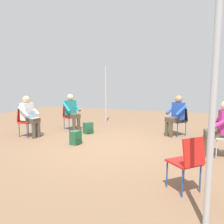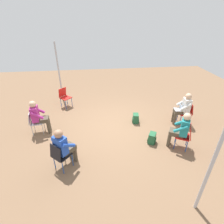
# 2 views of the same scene
# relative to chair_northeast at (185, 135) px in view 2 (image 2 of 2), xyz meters

# --- Properties ---
(ground_plane) EXTENTS (15.19, 15.19, 0.00)m
(ground_plane) POSITION_rel_chair_northeast_xyz_m (-1.41, -1.98, -0.50)
(ground_plane) COLOR brown
(chair_northeast) EXTENTS (0.55, 0.57, 0.85)m
(chair_northeast) POSITION_rel_chair_northeast_xyz_m (0.00, 0.00, 0.00)
(chair_northeast) COLOR red
(chair_northeast) RESTS_ON ground
(chair_north) EXTENTS (0.45, 0.48, 0.85)m
(chair_north) POSITION_rel_chair_northeast_xyz_m (-1.34, 0.73, 0.00)
(chair_north) COLOR red
(chair_north) RESTS_ON ground
(chair_southwest) EXTENTS (0.58, 0.58, 0.85)m
(chair_southwest) POSITION_rel_chair_northeast_xyz_m (-3.29, -3.98, 0.00)
(chair_southwest) COLOR red
(chair_southwest) RESTS_ON ground
(chair_southeast) EXTENTS (0.59, 0.58, 0.85)m
(chair_southeast) POSITION_rel_chair_northeast_xyz_m (0.43, -3.66, 0.00)
(chair_southeast) COLOR black
(chair_southeast) RESTS_ON ground
(chair_south) EXTENTS (0.44, 0.48, 0.85)m
(chair_south) POSITION_rel_chair_northeast_xyz_m (-1.34, -4.77, 0.00)
(chair_south) COLOR #B7B7BC
(chair_south) RESTS_ON ground
(person_with_laptop) EXTENTS (0.54, 0.56, 1.24)m
(person_with_laptop) POSITION_rel_chair_northeast_xyz_m (-1.36, 0.56, 0.20)
(person_with_laptop) COLOR #4C4233
(person_with_laptop) RESTS_ON ground
(person_in_teal) EXTENTS (0.62, 0.63, 1.24)m
(person_in_teal) POSITION_rel_chair_northeast_xyz_m (-0.08, -0.15, 0.20)
(person_in_teal) COLOR #4C4233
(person_in_teal) RESTS_ON ground
(person_in_blue) EXTENTS (0.63, 0.63, 1.24)m
(person_in_blue) POSITION_rel_chair_northeast_xyz_m (0.31, -3.55, 0.20)
(person_in_blue) COLOR #4C4233
(person_in_blue) RESTS_ON ground
(person_in_magenta) EXTENTS (0.53, 0.55, 1.24)m
(person_in_magenta) POSITION_rel_chair_northeast_xyz_m (-1.36, -4.60, 0.20)
(person_in_magenta) COLOR #4C4233
(person_in_magenta) RESTS_ON ground
(backpack_near_laptop_user) EXTENTS (0.34, 0.31, 0.36)m
(backpack_near_laptop_user) POSITION_rel_chair_northeast_xyz_m (-0.35, -0.89, -0.34)
(backpack_near_laptop_user) COLOR #235B38
(backpack_near_laptop_user) RESTS_ON ground
(backpack_by_empty_chair) EXTENTS (0.31, 0.28, 0.36)m
(backpack_by_empty_chair) POSITION_rel_chair_northeast_xyz_m (-1.60, -1.14, -0.34)
(backpack_by_empty_chair) COLOR #235B38
(backpack_by_empty_chair) RESTS_ON ground
(tent_pole_near) EXTENTS (0.07, 0.07, 2.30)m
(tent_pole_near) POSITION_rel_chair_northeast_xyz_m (1.88, -0.61, 0.66)
(tent_pole_near) COLOR #B2B2B7
(tent_pole_near) RESTS_ON ground
(tent_pole_far) EXTENTS (0.07, 0.07, 2.67)m
(tent_pole_far) POSITION_rel_chair_northeast_xyz_m (-4.07, -4.21, 0.84)
(tent_pole_far) COLOR #B2B2B7
(tent_pole_far) RESTS_ON ground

